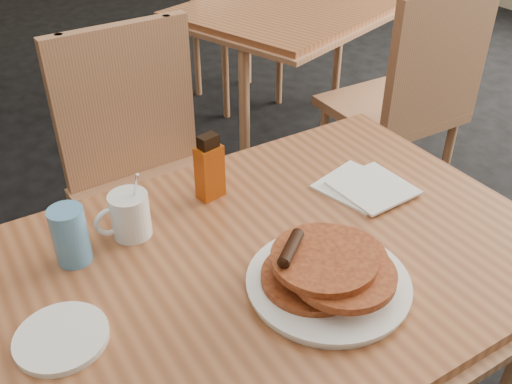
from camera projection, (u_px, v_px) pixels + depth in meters
The scene contains 10 objects.
main_table at pixel (264, 274), 1.13m from camera, with size 1.19×0.81×0.75m.
neighbor_table at pixel (302, 9), 2.61m from camera, with size 1.36×1.13×0.75m.
chair_main_far at pixel (144, 160), 1.74m from camera, with size 0.46×0.46×0.97m.
chair_neighbor_near at pixel (412, 91), 2.14m from camera, with size 0.45×0.45×0.98m.
pancake_plate at pixel (328, 275), 1.02m from camera, with size 0.30×0.30×0.10m.
coffee_mug at pixel (129, 215), 1.14m from camera, with size 0.11×0.08×0.15m.
syrup_bottle at pixel (210, 169), 1.24m from camera, with size 0.06×0.05×0.15m.
napkin_stack at pixel (365, 187), 1.30m from camera, with size 0.20×0.21×0.01m.
blue_tumbler at pixel (70, 236), 1.07m from camera, with size 0.07×0.07×0.12m, color #528FC2.
side_saucer at pixel (61, 338), 0.93m from camera, with size 0.15×0.15×0.01m, color white.
Camera 1 is at (-0.50, -0.78, 1.48)m, focal length 40.00 mm.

